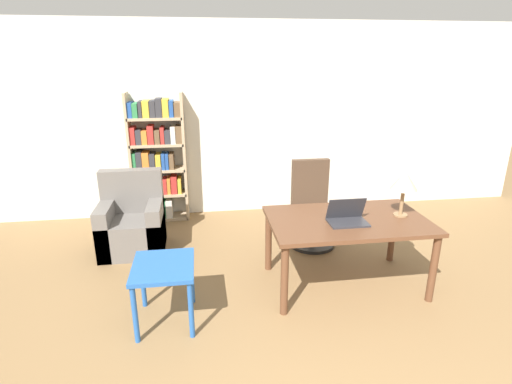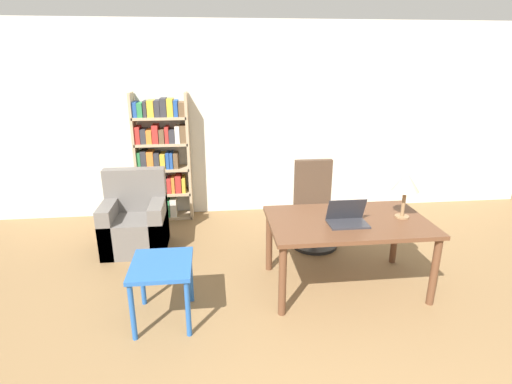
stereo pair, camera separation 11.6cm
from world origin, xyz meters
name	(u,v)px [view 1 (the left image)]	position (x,y,z in m)	size (l,w,h in m)	color
wall_back	(266,120)	(0.00, 4.53, 1.35)	(8.00, 0.06, 2.70)	silver
desk	(347,227)	(0.42, 2.27, 0.63)	(1.54, 0.94, 0.72)	brown
laptop	(347,217)	(0.38, 2.18, 0.77)	(0.36, 0.24, 0.24)	#2D2D33
table_lamp	(404,182)	(0.97, 2.28, 1.07)	(0.26, 0.26, 0.46)	olive
office_chair	(312,209)	(0.36, 3.27, 0.44)	(0.56, 0.56, 1.04)	black
side_table_blue	(164,274)	(-1.33, 1.91, 0.46)	(0.51, 0.58, 0.55)	#2356A3
armchair	(132,225)	(-1.81, 3.38, 0.32)	(0.72, 0.64, 0.95)	#66605B
bookshelf	(157,160)	(-1.56, 4.34, 0.87)	(0.75, 0.28, 1.78)	tan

